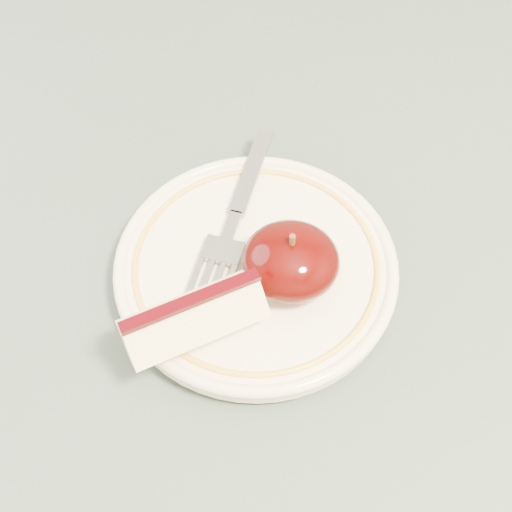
# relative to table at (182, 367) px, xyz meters

# --- Properties ---
(table) EXTENTS (0.90, 0.90, 0.75)m
(table) POSITION_rel_table_xyz_m (0.00, 0.00, 0.00)
(table) COLOR brown
(table) RESTS_ON ground
(plate) EXTENTS (0.20, 0.20, 0.02)m
(plate) POSITION_rel_table_xyz_m (0.05, 0.03, 0.10)
(plate) COLOR #F4E7CD
(plate) RESTS_ON table
(apple_half) EXTENTS (0.06, 0.06, 0.05)m
(apple_half) POSITION_rel_table_xyz_m (0.08, 0.03, 0.13)
(apple_half) COLOR black
(apple_half) RESTS_ON plate
(apple_wedge) EXTENTS (0.10, 0.08, 0.04)m
(apple_wedge) POSITION_rel_table_xyz_m (0.02, -0.02, 0.13)
(apple_wedge) COLOR beige
(apple_wedge) RESTS_ON plate
(fork) EXTENTS (0.04, 0.16, 0.00)m
(fork) POSITION_rel_table_xyz_m (0.04, 0.07, 0.11)
(fork) COLOR gray
(fork) RESTS_ON plate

